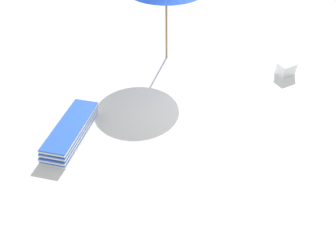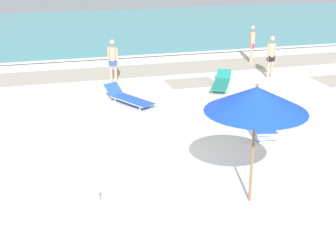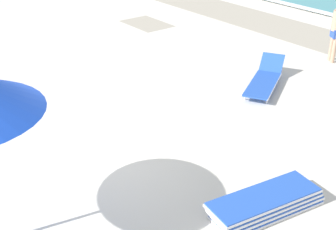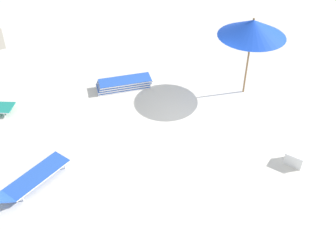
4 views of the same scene
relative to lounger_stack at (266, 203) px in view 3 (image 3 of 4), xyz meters
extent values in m
cube|color=silver|center=(-3.08, -1.23, -0.24)|extent=(60.00, 60.00, 0.16)
cube|color=#AFA492|center=(-9.66, 4.65, -0.16)|extent=(1.82, 1.21, 0.00)
cube|color=blue|center=(0.01, 0.04, -0.11)|extent=(0.88, 1.87, 0.03)
cube|color=silver|center=(0.01, 0.04, -0.14)|extent=(0.89, 1.91, 0.04)
cube|color=blue|center=(0.00, 0.03, -0.02)|extent=(0.88, 1.87, 0.03)
cube|color=silver|center=(0.00, 0.03, -0.05)|extent=(0.89, 1.91, 0.04)
cube|color=blue|center=(0.00, -0.02, 0.06)|extent=(0.88, 1.87, 0.03)
cube|color=silver|center=(0.00, -0.02, 0.03)|extent=(0.89, 1.91, 0.04)
cube|color=blue|center=(-0.01, -0.05, 0.15)|extent=(0.88, 1.87, 0.03)
cube|color=silver|center=(-0.01, -0.05, 0.12)|extent=(0.89, 1.91, 0.04)
cube|color=blue|center=(-3.17, 3.46, 0.01)|extent=(1.37, 1.79, 0.03)
cylinder|color=silver|center=(-3.43, 3.31, 0.01)|extent=(0.88, 1.51, 0.03)
cylinder|color=silver|center=(-2.91, 3.60, 0.01)|extent=(0.88, 1.51, 0.03)
cube|color=blue|center=(-3.69, 4.38, 0.19)|extent=(0.71, 0.66, 0.39)
cylinder|color=silver|center=(-3.05, 2.75, -0.08)|extent=(0.03, 0.03, 0.16)
cylinder|color=silver|center=(-2.61, 3.00, -0.08)|extent=(0.03, 0.03, 0.16)
cylinder|color=silver|center=(-3.72, 3.91, -0.08)|extent=(0.03, 0.03, 0.16)
cylinder|color=silver|center=(-3.28, 4.17, -0.08)|extent=(0.03, 0.03, 0.16)
cylinder|color=tan|center=(-3.28, 6.48, 0.29)|extent=(0.11, 0.11, 0.90)
cylinder|color=tan|center=(-3.44, 6.60, 0.29)|extent=(0.11, 0.11, 0.90)
cube|color=#2D51B2|center=(-3.36, 6.54, 0.66)|extent=(0.35, 0.32, 0.24)
cylinder|color=tan|center=(-3.51, 6.65, 1.01)|extent=(0.08, 0.08, 0.55)
camera|label=1|loc=(-2.58, 5.30, 5.11)|focal=35.00mm
camera|label=2|loc=(-6.04, -11.96, 5.16)|focal=50.00mm
camera|label=3|loc=(3.66, -4.77, 4.51)|focal=50.00mm
camera|label=4|loc=(-10.63, 3.17, 7.12)|focal=40.00mm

